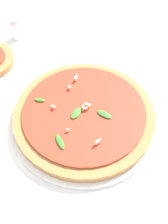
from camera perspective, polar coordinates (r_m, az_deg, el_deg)
ground_plane at (r=0.63m, az=-1.94°, el=-1.64°), size 6.00×6.00×0.00m
pizza_arugula_main at (r=0.62m, az=-0.00°, el=-0.74°), size 0.35×0.35×0.05m
shaker_pepper at (r=0.86m, az=-14.71°, el=17.14°), size 0.03×0.03×0.07m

